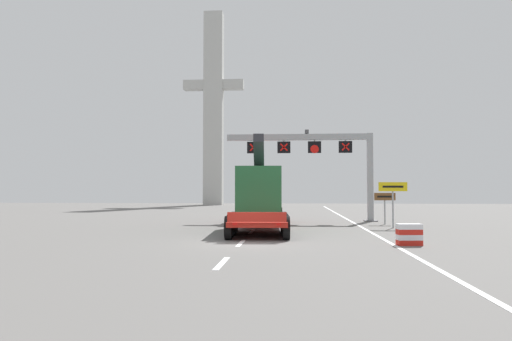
% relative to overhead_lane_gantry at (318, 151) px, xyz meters
% --- Properties ---
extents(ground, '(112.00, 112.00, 0.00)m').
position_rel_overhead_lane_gantry_xyz_m(ground, '(-3.88, -14.05, -5.18)').
color(ground, slate).
extents(lane_markings, '(0.20, 41.68, 0.01)m').
position_rel_overhead_lane_gantry_xyz_m(lane_markings, '(-4.18, -0.51, -5.18)').
color(lane_markings, silver).
rests_on(lane_markings, ground).
extents(edge_line_right, '(0.20, 63.00, 0.01)m').
position_rel_overhead_lane_gantry_xyz_m(edge_line_right, '(2.32, -2.05, -5.18)').
color(edge_line_right, silver).
rests_on(edge_line_right, ground).
extents(overhead_lane_gantry, '(10.97, 0.90, 6.73)m').
position_rel_overhead_lane_gantry_xyz_m(overhead_lane_gantry, '(0.00, 0.00, 0.00)').
color(overhead_lane_gantry, '#9EA0A5').
rests_on(overhead_lane_gantry, ground).
extents(heavy_haul_truck_red, '(3.64, 14.16, 5.30)m').
position_rel_overhead_lane_gantry_xyz_m(heavy_haul_truck_red, '(-3.93, -5.64, -3.19)').
color(heavy_haul_truck_red, red).
rests_on(heavy_haul_truck_red, ground).
extents(exit_sign_yellow, '(1.71, 0.15, 2.77)m').
position_rel_overhead_lane_gantry_xyz_m(exit_sign_yellow, '(4.14, -5.85, -3.04)').
color(exit_sign_yellow, '#9EA0A5').
rests_on(exit_sign_yellow, ground).
extents(tourist_info_sign_brown, '(1.40, 0.15, 2.10)m').
position_rel_overhead_lane_gantry_xyz_m(tourist_info_sign_brown, '(4.24, -2.80, -3.60)').
color(tourist_info_sign_brown, '#9EA0A5').
rests_on(tourist_info_sign_brown, ground).
extents(crash_barrier_striped, '(1.04, 0.59, 0.90)m').
position_rel_overhead_lane_gantry_xyz_m(crash_barrier_striped, '(2.95, -14.68, -4.73)').
color(crash_barrier_striped, red).
rests_on(crash_barrier_striped, ground).
extents(bridge_pylon_distant, '(9.00, 2.00, 28.86)m').
position_rel_overhead_lane_gantry_xyz_m(bridge_pylon_distant, '(-13.61, 34.50, 9.63)').
color(bridge_pylon_distant, '#B7B7B2').
rests_on(bridge_pylon_distant, ground).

